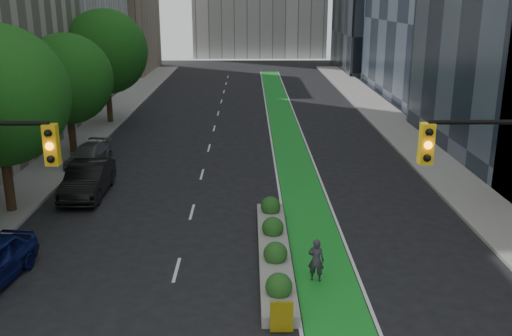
{
  "coord_description": "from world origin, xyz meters",
  "views": [
    {
      "loc": [
        0.25,
        -13.34,
        9.78
      ],
      "look_at": [
        0.51,
        9.25,
        3.0
      ],
      "focal_mm": 40.0,
      "sensor_mm": 36.0,
      "label": 1
    }
  ],
  "objects_px": {
    "parked_car_left_mid": "(88,179)",
    "parked_car_left_far": "(88,155)",
    "median_planter": "(274,249)",
    "cyclist": "(316,260)"
  },
  "relations": [
    {
      "from": "parked_car_left_mid",
      "to": "parked_car_left_far",
      "type": "bearing_deg",
      "value": 103.68
    },
    {
      "from": "median_planter",
      "to": "parked_car_left_mid",
      "type": "xyz_separation_m",
      "value": [
        -9.22,
        7.42,
        0.49
      ]
    },
    {
      "from": "median_planter",
      "to": "cyclist",
      "type": "relative_size",
      "value": 6.36
    },
    {
      "from": "median_planter",
      "to": "parked_car_left_mid",
      "type": "bearing_deg",
      "value": 141.19
    },
    {
      "from": "parked_car_left_mid",
      "to": "cyclist",
      "type": "bearing_deg",
      "value": -42.62
    },
    {
      "from": "median_planter",
      "to": "cyclist",
      "type": "height_order",
      "value": "cyclist"
    },
    {
      "from": "median_planter",
      "to": "parked_car_left_mid",
      "type": "distance_m",
      "value": 11.85
    },
    {
      "from": "cyclist",
      "to": "parked_car_left_mid",
      "type": "relative_size",
      "value": 0.31
    },
    {
      "from": "median_planter",
      "to": "parked_car_left_mid",
      "type": "height_order",
      "value": "parked_car_left_mid"
    },
    {
      "from": "cyclist",
      "to": "parked_car_left_far",
      "type": "distance_m",
      "value": 19.17
    }
  ]
}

